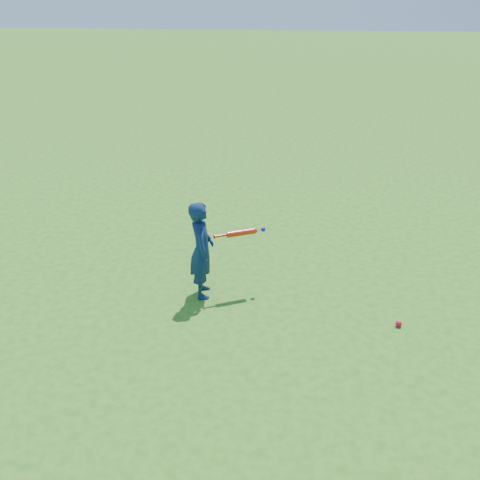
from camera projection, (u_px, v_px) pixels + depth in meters
The scene contains 4 objects.
ground at pixel (190, 316), 6.38m from camera, with size 80.00×80.00×0.00m, color #2D6C19.
child at pixel (202, 250), 6.55m from camera, with size 0.46×0.30×1.26m, color #10234B.
ground_ball_red at pixel (399, 324), 6.17m from camera, with size 0.07×0.07×0.07m, color red.
bat_swing at pixel (243, 232), 6.60m from camera, with size 0.63×0.33×0.08m.
Camera 1 is at (1.14, -5.24, 3.62)m, focal length 40.00 mm.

